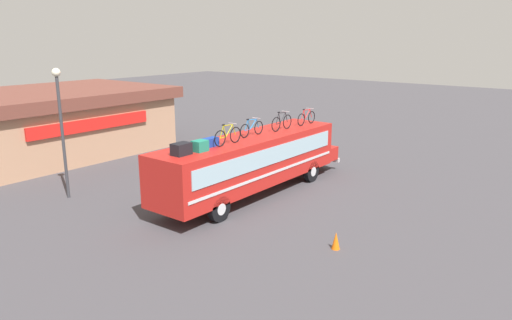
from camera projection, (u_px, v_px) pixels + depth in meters
name	position (u px, v px, depth m)	size (l,w,h in m)	color
ground_plane	(250.00, 195.00, 23.10)	(120.00, 120.00, 0.00)	#423F44
bus	(252.00, 160.00, 22.80)	(12.18, 2.56, 2.87)	red
luggage_bag_1	(181.00, 149.00, 18.87)	(0.74, 0.52, 0.48)	black
luggage_bag_2	(200.00, 146.00, 19.47)	(0.59, 0.48, 0.45)	#1E7F66
luggage_bag_3	(210.00, 142.00, 20.32)	(0.75, 0.37, 0.37)	#193899
rooftop_bicycle_1	(228.00, 136.00, 20.63)	(1.71, 0.44, 0.93)	black
rooftop_bicycle_2	(252.00, 128.00, 22.41)	(1.70, 0.44, 0.86)	black
rooftop_bicycle_3	(282.00, 122.00, 23.81)	(1.69, 0.44, 0.96)	black
rooftop_bicycle_4	(306.00, 118.00, 25.34)	(1.67, 0.44, 0.87)	black
roadside_building	(50.00, 122.00, 30.79)	(14.16, 9.81, 4.09)	tan
traffic_cone	(336.00, 241.00, 17.18)	(0.30, 0.30, 0.64)	orange
street_lamp	(61.00, 117.00, 21.81)	(0.38, 0.38, 6.04)	#38383D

